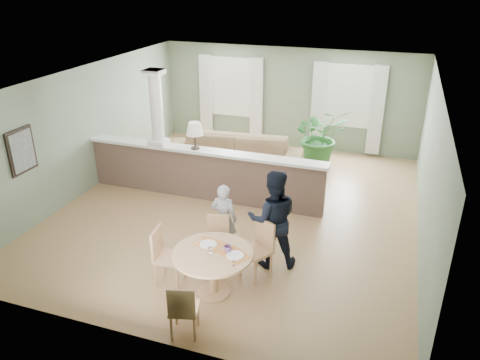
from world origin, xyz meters
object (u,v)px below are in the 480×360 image
at_px(chair_far_boy, 218,238).
at_px(sofa, 232,159).
at_px(houseplant, 320,136).
at_px(child_person, 224,219).
at_px(chair_far_man, 259,246).
at_px(chair_side, 165,254).
at_px(chair_near, 183,308).
at_px(man_person, 273,219).
at_px(dining_table, 213,261).

bearing_deg(chair_far_boy, sofa, 91.48).
height_order(houseplant, child_person, houseplant).
xyz_separation_m(chair_far_man, chair_side, (-1.33, -0.67, -0.01)).
relative_size(sofa, chair_side, 3.45).
relative_size(chair_near, man_person, 0.50).
height_order(child_person, man_person, man_person).
distance_m(sofa, chair_far_boy, 3.57).
bearing_deg(chair_side, child_person, -31.53).
relative_size(sofa, man_person, 1.90).
relative_size(dining_table, chair_side, 1.29).
bearing_deg(chair_far_man, chair_near, -77.47).
relative_size(houseplant, child_person, 1.15).
height_order(sofa, houseplant, houseplant).
distance_m(houseplant, chair_far_man, 5.06).
relative_size(sofa, houseplant, 2.20).
relative_size(chair_near, chair_side, 0.90).
distance_m(dining_table, chair_side, 0.83).
height_order(chair_far_man, chair_near, chair_far_man).
height_order(houseplant, chair_near, houseplant).
bearing_deg(chair_near, houseplant, -110.00).
relative_size(chair_far_man, child_person, 0.75).
bearing_deg(chair_side, dining_table, -98.09).
bearing_deg(chair_side, sofa, -0.14).
bearing_deg(chair_side, man_person, -60.36).
bearing_deg(chair_far_boy, chair_far_man, -21.16).
relative_size(houseplant, chair_far_boy, 1.71).
bearing_deg(sofa, dining_table, -78.88).
relative_size(chair_near, child_person, 0.66).
xyz_separation_m(houseplant, dining_table, (-0.56, -5.76, -0.15)).
distance_m(chair_near, child_person, 2.18).
xyz_separation_m(dining_table, chair_near, (-0.03, -0.99, -0.11)).
xyz_separation_m(chair_near, child_person, (-0.24, 2.16, 0.17)).
xyz_separation_m(chair_side, child_person, (0.55, 1.14, 0.12)).
distance_m(sofa, chair_side, 4.20).
bearing_deg(chair_near, sofa, -91.97).
height_order(chair_near, man_person, man_person).
height_order(chair_far_boy, chair_side, chair_side).
bearing_deg(dining_table, sofa, 106.33).
relative_size(chair_far_boy, chair_far_man, 0.90).
bearing_deg(houseplant, chair_side, -103.58).
height_order(sofa, dining_table, sofa).
relative_size(houseplant, chair_far_man, 1.55).
relative_size(chair_far_boy, chair_side, 0.92).
relative_size(chair_far_man, chair_side, 1.02).
bearing_deg(sofa, chair_side, -89.59).
xyz_separation_m(houseplant, chair_far_boy, (-0.80, -4.97, -0.26)).
bearing_deg(chair_side, chair_far_boy, -43.41).
relative_size(chair_far_boy, chair_near, 1.01).
bearing_deg(child_person, man_person, 173.91).
height_order(houseplant, man_person, man_person).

